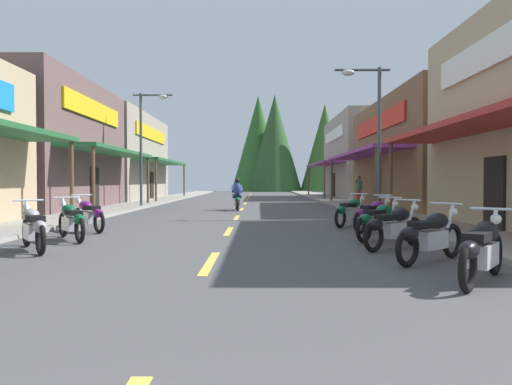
# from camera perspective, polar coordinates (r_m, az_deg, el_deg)

# --- Properties ---
(ground) EXTENTS (10.12, 79.82, 0.10)m
(ground) POSITION_cam_1_polar(r_m,az_deg,el_deg) (25.22, -1.63, -1.99)
(ground) COLOR #4C4C4F
(sidewalk_left) EXTENTS (2.28, 79.82, 0.12)m
(sidewalk_left) POSITION_cam_1_polar(r_m,az_deg,el_deg) (26.17, -15.33, -1.68)
(sidewalk_left) COLOR #9E9991
(sidewalk_left) RESTS_ON ground
(sidewalk_right) EXTENTS (2.28, 79.82, 0.12)m
(sidewalk_right) POSITION_cam_1_polar(r_m,az_deg,el_deg) (25.76, 12.29, -1.71)
(sidewalk_right) COLOR gray
(sidewalk_right) RESTS_ON ground
(centerline_dashes) EXTENTS (0.16, 55.85, 0.01)m
(centerline_dashes) POSITION_cam_1_polar(r_m,az_deg,el_deg) (28.22, -1.43, -1.52)
(centerline_dashes) COLOR #E0C64C
(centerline_dashes) RESTS_ON ground
(storefront_left_middle) EXTENTS (8.77, 10.94, 6.34)m
(storefront_left_middle) POSITION_cam_1_polar(r_m,az_deg,el_deg) (26.57, -25.79, 4.99)
(storefront_left_middle) COLOR brown
(storefront_left_middle) RESTS_ON ground
(storefront_left_far) EXTENTS (9.87, 13.42, 6.43)m
(storefront_left_far) POSITION_cam_1_polar(r_m,az_deg,el_deg) (38.64, -18.14, 3.95)
(storefront_left_far) COLOR gray
(storefront_left_far) RESTS_ON ground
(storefront_right_middle) EXTENTS (9.04, 13.93, 5.81)m
(storefront_right_middle) POSITION_cam_1_polar(r_m,az_deg,el_deg) (27.94, 21.49, 4.31)
(storefront_right_middle) COLOR brown
(storefront_right_middle) RESTS_ON ground
(storefront_right_far) EXTENTS (9.23, 12.87, 6.88)m
(storefront_right_far) POSITION_cam_1_polar(r_m,az_deg,el_deg) (42.49, 14.18, 4.04)
(storefront_right_far) COLOR gray
(storefront_right_far) RESTS_ON ground
(streetlamp_left) EXTENTS (2.11, 0.30, 6.13)m
(streetlamp_left) POSITION_cam_1_polar(r_m,az_deg,el_deg) (26.57, -12.82, 6.89)
(streetlamp_left) COLOR #474C51
(streetlamp_left) RESTS_ON ground
(streetlamp_right) EXTENTS (2.11, 0.30, 5.76)m
(streetlamp_right) POSITION_cam_1_polar(r_m,az_deg,el_deg) (19.04, 13.42, 8.46)
(streetlamp_right) COLOR #474C51
(streetlamp_right) RESTS_ON ground
(motorcycle_parked_right_0) EXTENTS (1.40, 1.75, 1.04)m
(motorcycle_parked_right_0) POSITION_cam_1_polar(r_m,az_deg,el_deg) (7.42, 25.25, -6.05)
(motorcycle_parked_right_0) COLOR black
(motorcycle_parked_right_0) RESTS_ON ground
(motorcycle_parked_right_1) EXTENTS (1.68, 1.47, 1.04)m
(motorcycle_parked_right_1) POSITION_cam_1_polar(r_m,az_deg,el_deg) (8.97, 19.97, -4.74)
(motorcycle_parked_right_1) COLOR black
(motorcycle_parked_right_1) RESTS_ON ground
(motorcycle_parked_right_2) EXTENTS (1.67, 1.49, 1.04)m
(motorcycle_parked_right_2) POSITION_cam_1_polar(r_m,az_deg,el_deg) (10.50, 16.03, -3.83)
(motorcycle_parked_right_2) COLOR black
(motorcycle_parked_right_2) RESTS_ON ground
(motorcycle_parked_right_3) EXTENTS (1.53, 1.64, 1.04)m
(motorcycle_parked_right_3) POSITION_cam_1_polar(r_m,az_deg,el_deg) (11.98, 14.43, -3.18)
(motorcycle_parked_right_3) COLOR black
(motorcycle_parked_right_3) RESTS_ON ground
(motorcycle_parked_right_4) EXTENTS (1.53, 1.64, 1.04)m
(motorcycle_parked_right_4) POSITION_cam_1_polar(r_m,az_deg,el_deg) (13.96, 13.77, -2.54)
(motorcycle_parked_right_4) COLOR black
(motorcycle_parked_right_4) RESTS_ON ground
(motorcycle_parked_right_5) EXTENTS (1.38, 1.76, 1.04)m
(motorcycle_parked_right_5) POSITION_cam_1_polar(r_m,az_deg,el_deg) (15.41, 11.22, -2.16)
(motorcycle_parked_right_5) COLOR black
(motorcycle_parked_right_5) RESTS_ON ground
(motorcycle_parked_left_2) EXTENTS (1.31, 1.81, 1.04)m
(motorcycle_parked_left_2) POSITION_cam_1_polar(r_m,az_deg,el_deg) (10.83, -24.90, -3.75)
(motorcycle_parked_left_2) COLOR black
(motorcycle_parked_left_2) RESTS_ON ground
(motorcycle_parked_left_3) EXTENTS (1.33, 1.80, 1.04)m
(motorcycle_parked_left_3) POSITION_cam_1_polar(r_m,az_deg,el_deg) (12.42, -21.06, -3.07)
(motorcycle_parked_left_3) COLOR black
(motorcycle_parked_left_3) RESTS_ON ground
(motorcycle_parked_left_4) EXTENTS (1.48, 1.68, 1.04)m
(motorcycle_parked_left_4) POSITION_cam_1_polar(r_m,az_deg,el_deg) (14.44, -19.23, -2.44)
(motorcycle_parked_left_4) COLOR black
(motorcycle_parked_left_4) RESTS_ON ground
(rider_cruising_lead) EXTENTS (0.60, 2.14, 1.57)m
(rider_cruising_lead) POSITION_cam_1_polar(r_m,az_deg,el_deg) (23.47, -2.25, -0.52)
(rider_cruising_lead) COLOR black
(rider_cruising_lead) RESTS_ON ground
(pedestrian_waiting) EXTENTS (0.39, 0.52, 1.71)m
(pedestrian_waiting) POSITION_cam_1_polar(r_m,az_deg,el_deg) (27.55, 12.10, 0.44)
(pedestrian_waiting) COLOR maroon
(pedestrian_waiting) RESTS_ON ground
(treeline_backdrop) EXTENTS (16.30, 10.15, 13.67)m
(treeline_backdrop) POSITION_cam_1_polar(r_m,az_deg,el_deg) (67.66, 2.82, 5.56)
(treeline_backdrop) COLOR #305623
(treeline_backdrop) RESTS_ON ground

